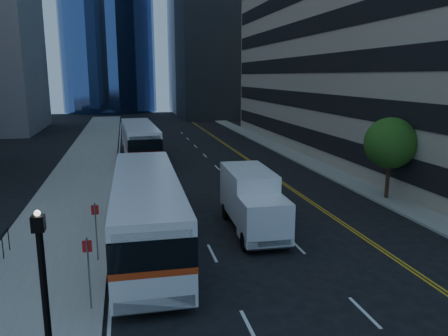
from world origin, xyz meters
name	(u,v)px	position (x,y,z in m)	size (l,w,h in m)	color
ground	(303,264)	(0.00, 0.00, 0.00)	(160.00, 160.00, 0.00)	black
sidewalk_west	(88,161)	(-10.50, 25.00, 0.07)	(5.00, 90.00, 0.15)	gray
sidewalk_east	(289,153)	(9.00, 25.00, 0.07)	(2.00, 90.00, 0.15)	gray
street_tree	(390,143)	(9.00, 8.00, 3.64)	(3.20, 3.20, 5.10)	#332114
lamp_post	(45,298)	(-9.00, -6.00, 2.72)	(0.28, 0.28, 4.56)	black
bus_front	(147,209)	(-6.26, 3.35, 1.82)	(3.01, 12.94, 3.33)	silver
bus_rear	(140,140)	(-5.82, 25.51, 1.80)	(3.30, 12.87, 3.29)	white
box_truck	(252,200)	(-0.96, 4.41, 1.60)	(2.38, 6.40, 3.03)	white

